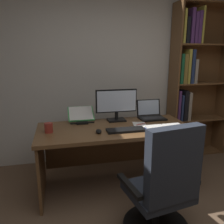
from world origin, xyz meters
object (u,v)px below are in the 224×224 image
object	(u,v)px
desk	(113,141)
open_binder	(167,128)
computer_mouse	(99,131)
bookshelf	(192,81)
coffee_mug	(49,128)
laptop	(151,115)
notepad	(140,125)
keyboard	(126,130)
monitor	(116,105)
pen	(141,124)
reading_stand_with_book	(81,115)
office_chair	(163,191)

from	to	relation	value
desk	open_binder	bearing A→B (deg)	-27.94
computer_mouse	open_binder	distance (m)	0.76
bookshelf	computer_mouse	size ratio (longest dim) A/B	22.00
computer_mouse	coffee_mug	distance (m)	0.54
desk	laptop	xyz separation A→B (m)	(0.55, 0.18, 0.25)
open_binder	notepad	size ratio (longest dim) A/B	2.17
laptop	open_binder	distance (m)	0.47
keyboard	monitor	bearing A→B (deg)	90.00
notepad	pen	xyz separation A→B (m)	(0.02, 0.00, 0.01)
laptop	pen	xyz separation A→B (m)	(-0.22, -0.26, -0.04)
pen	coffee_mug	size ratio (longest dim) A/B	1.34
reading_stand_with_book	pen	distance (m)	0.75
monitor	pen	xyz separation A→B (m)	(0.24, -0.26, -0.19)
desk	monitor	bearing A→B (deg)	65.27
bookshelf	office_chair	world-z (taller)	bookshelf
desk	notepad	bearing A→B (deg)	-13.61
bookshelf	coffee_mug	world-z (taller)	bookshelf
keyboard	open_binder	size ratio (longest dim) A/B	0.92
open_binder	laptop	bearing A→B (deg)	88.14
notepad	pen	distance (m)	0.02
bookshelf	coffee_mug	xyz separation A→B (m)	(-2.12, -0.71, -0.36)
keyboard	computer_mouse	bearing A→B (deg)	180.00
keyboard	open_binder	bearing A→B (deg)	-6.18
bookshelf	notepad	xyz separation A→B (m)	(-1.08, -0.69, -0.41)
office_chair	coffee_mug	size ratio (longest dim) A/B	10.01
monitor	open_binder	world-z (taller)	monitor
computer_mouse	pen	distance (m)	0.57
desk	laptop	world-z (taller)	laptop
office_chair	notepad	bearing A→B (deg)	74.52
open_binder	office_chair	bearing A→B (deg)	-118.54
computer_mouse	pen	bearing A→B (deg)	17.05
open_binder	computer_mouse	bearing A→B (deg)	174.77
office_chair	computer_mouse	distance (m)	0.89
monitor	coffee_mug	world-z (taller)	monitor
bookshelf	office_chair	size ratio (longest dim) A/B	2.19
open_binder	pen	bearing A→B (deg)	134.29
bookshelf	computer_mouse	world-z (taller)	bookshelf
desk	bookshelf	distance (m)	1.64
desk	coffee_mug	distance (m)	0.78
monitor	reading_stand_with_book	world-z (taller)	monitor
computer_mouse	notepad	size ratio (longest dim) A/B	0.50
bookshelf	laptop	world-z (taller)	bookshelf
notepad	reading_stand_with_book	bearing A→B (deg)	153.60
computer_mouse	coffee_mug	size ratio (longest dim) A/B	0.99
desk	reading_stand_with_book	bearing A→B (deg)	144.40
pen	reading_stand_with_book	bearing A→B (deg)	154.28
office_chair	laptop	distance (m)	1.23
computer_mouse	notepad	distance (m)	0.55
open_binder	coffee_mug	world-z (taller)	coffee_mug
open_binder	bookshelf	bearing A→B (deg)	45.54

